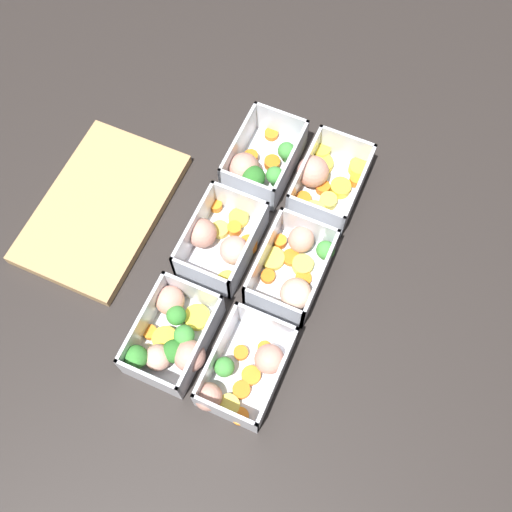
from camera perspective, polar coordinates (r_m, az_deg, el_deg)
name	(u,v)px	position (r m, az deg, el deg)	size (l,w,h in m)	color
ground_plane	(256,262)	(0.93, 0.00, -0.57)	(4.00, 4.00, 0.00)	#282321
container_near_left	(243,372)	(0.85, -1.20, -11.03)	(0.16, 0.11, 0.06)	silver
container_near_center	(295,268)	(0.90, 3.74, -1.19)	(0.15, 0.11, 0.06)	silver
container_near_right	(325,179)	(0.97, 6.59, 7.26)	(0.15, 0.11, 0.06)	silver
container_far_left	(172,337)	(0.87, -7.96, -7.66)	(0.15, 0.12, 0.06)	silver
container_far_center	(221,241)	(0.92, -3.32, 1.44)	(0.15, 0.12, 0.06)	silver
container_far_right	(259,164)	(0.98, 0.29, 8.74)	(0.15, 0.10, 0.06)	silver
cutting_board	(102,208)	(0.99, -14.45, 4.48)	(0.28, 0.18, 0.02)	tan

